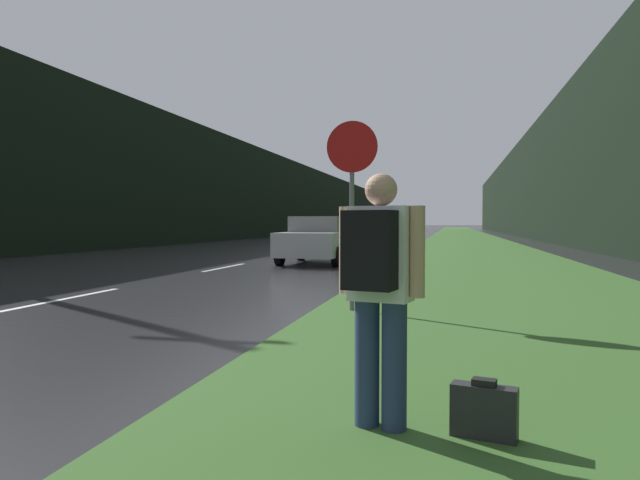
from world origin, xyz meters
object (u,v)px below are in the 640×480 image
object	(u,v)px
car_passing_near	(318,240)
car_passing_far	(392,231)
stop_sign	(352,192)
suitcase	(484,412)
hitchhiker_with_backpack	(379,284)

from	to	relation	value
car_passing_near	car_passing_far	xyz separation A→B (m)	(-0.00, 23.25, -0.04)
stop_sign	suitcase	world-z (taller)	stop_sign
stop_sign	hitchhiker_with_backpack	distance (m)	4.90
car_passing_near	stop_sign	bearing A→B (deg)	106.20
suitcase	car_passing_far	bearing A→B (deg)	109.49
hitchhiker_with_backpack	car_passing_far	bearing A→B (deg)	108.53
hitchhiker_with_backpack	stop_sign	bearing A→B (deg)	114.62
car_passing_near	car_passing_far	distance (m)	23.25
stop_sign	car_passing_near	world-z (taller)	stop_sign
hitchhiker_with_backpack	car_passing_far	size ratio (longest dim) A/B	0.34
hitchhiker_with_backpack	car_passing_near	distance (m)	14.80
car_passing_far	stop_sign	bearing A→B (deg)	94.85
hitchhiker_with_backpack	car_passing_near	world-z (taller)	hitchhiker_with_backpack
hitchhiker_with_backpack	suitcase	distance (m)	0.99
stop_sign	suitcase	xyz separation A→B (m)	(1.62, -4.73, -1.59)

